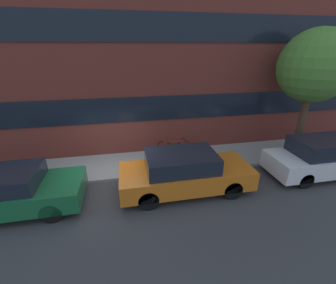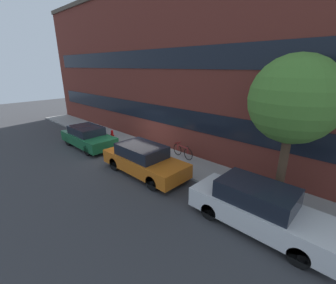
# 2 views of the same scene
# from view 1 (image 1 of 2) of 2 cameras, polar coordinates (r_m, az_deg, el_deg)

# --- Properties ---
(ground_plane) EXTENTS (56.00, 56.00, 0.00)m
(ground_plane) POSITION_cam_1_polar(r_m,az_deg,el_deg) (8.94, -13.36, -9.61)
(ground_plane) COLOR #38383A
(sidewalk_strip) EXTENTS (28.00, 2.22, 0.11)m
(sidewalk_strip) POSITION_cam_1_polar(r_m,az_deg,el_deg) (9.87, -13.26, -5.89)
(sidewalk_strip) COLOR gray
(sidewalk_strip) RESTS_ON ground_plane
(rowhouse_facade) EXTENTS (28.00, 1.02, 9.88)m
(rowhouse_facade) POSITION_cam_1_polar(r_m,az_deg,el_deg) (10.24, -15.79, 23.52)
(rowhouse_facade) COLOR maroon
(rowhouse_facade) RESTS_ON ground_plane
(parked_car_green) EXTENTS (4.25, 1.77, 1.35)m
(parked_car_green) POSITION_cam_1_polar(r_m,az_deg,el_deg) (8.51, -35.58, -10.21)
(parked_car_green) COLOR #195B33
(parked_car_green) RESTS_ON ground_plane
(parked_car_orange) EXTENTS (4.55, 1.77, 1.45)m
(parked_car_orange) POSITION_cam_1_polar(r_m,az_deg,el_deg) (7.88, 4.20, -7.63)
(parked_car_orange) COLOR #D16619
(parked_car_orange) RESTS_ON ground_plane
(parked_car_white) EXTENTS (4.50, 1.65, 1.51)m
(parked_car_white) POSITION_cam_1_polar(r_m,az_deg,el_deg) (10.73, 34.85, -3.21)
(parked_car_white) COLOR silver
(parked_car_white) RESTS_ON ground_plane
(fire_hydrant) EXTENTS (0.45, 0.25, 0.73)m
(fire_hydrant) POSITION_cam_1_polar(r_m,az_deg,el_deg) (9.86, -30.59, -6.00)
(fire_hydrant) COLOR red
(fire_hydrant) RESTS_ON sidewalk_strip
(bicycle) EXTENTS (1.59, 0.44, 0.77)m
(bicycle) POSITION_cam_1_polar(r_m,az_deg,el_deg) (10.33, 1.51, -1.14)
(bicycle) COLOR black
(bicycle) RESTS_ON sidewalk_strip
(street_tree) EXTENTS (2.87, 2.87, 5.34)m
(street_tree) POSITION_cam_1_polar(r_m,az_deg,el_deg) (11.12, 33.27, 15.70)
(street_tree) COLOR #473323
(street_tree) RESTS_ON sidewalk_strip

